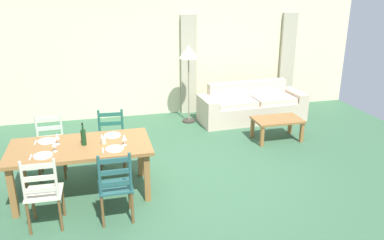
{
  "coord_description": "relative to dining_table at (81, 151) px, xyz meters",
  "views": [
    {
      "loc": [
        -1.18,
        -5.23,
        2.85
      ],
      "look_at": [
        0.25,
        0.54,
        0.75
      ],
      "focal_mm": 36.63,
      "sensor_mm": 36.0,
      "label": 1
    }
  ],
  "objects": [
    {
      "name": "wine_glass_far_left",
      "position": [
        -0.3,
        0.12,
        0.2
      ],
      "size": [
        0.06,
        0.06,
        0.16
      ],
      "color": "white",
      "rests_on": "dining_table"
    },
    {
      "name": "curtain_panel_right",
      "position": [
        4.71,
        3.26,
        0.44
      ],
      "size": [
        0.35,
        0.08,
        2.2
      ],
      "primitive_type": "cube",
      "color": "#B2AB8F",
      "rests_on": "ground_plane"
    },
    {
      "name": "dinner_plate_far_right",
      "position": [
        0.45,
        0.25,
        0.1
      ],
      "size": [
        0.24,
        0.24,
        0.02
      ],
      "primitive_type": "cylinder",
      "color": "white",
      "rests_on": "dining_table"
    },
    {
      "name": "wine_glass_near_right",
      "position": [
        0.59,
        -0.14,
        0.2
      ],
      "size": [
        0.06,
        0.06,
        0.16
      ],
      "color": "white",
      "rests_on": "dining_table"
    },
    {
      "name": "dining_chair_near_left",
      "position": [
        -0.43,
        -0.72,
        -0.19
      ],
      "size": [
        0.43,
        0.41,
        0.96
      ],
      "color": "beige",
      "rests_on": "ground_plane"
    },
    {
      "name": "dinner_plate_near_right",
      "position": [
        0.45,
        -0.25,
        0.1
      ],
      "size": [
        0.24,
        0.24,
        0.02
      ],
      "primitive_type": "cylinder",
      "color": "white",
      "rests_on": "dining_table"
    },
    {
      "name": "ground_plane",
      "position": [
        1.48,
        0.1,
        -0.67
      ],
      "size": [
        9.6,
        9.6,
        0.02
      ],
      "primitive_type": "cube",
      "color": "#365F41"
    },
    {
      "name": "fork_near_right",
      "position": [
        0.3,
        -0.25,
        0.09
      ],
      "size": [
        0.02,
        0.17,
        0.01
      ],
      "primitive_type": "cube",
      "rotation": [
        0.0,
        0.0,
        0.03
      ],
      "color": "silver",
      "rests_on": "dining_table"
    },
    {
      "name": "dining_chair_near_right",
      "position": [
        0.41,
        -0.77,
        -0.19
      ],
      "size": [
        0.42,
        0.4,
        0.96
      ],
      "color": "#245351",
      "rests_on": "ground_plane"
    },
    {
      "name": "wall_far",
      "position": [
        1.48,
        3.4,
        0.69
      ],
      "size": [
        9.6,
        0.16,
        2.7
      ],
      "primitive_type": "cube",
      "color": "beige",
      "rests_on": "ground_plane"
    },
    {
      "name": "wine_glass_near_left",
      "position": [
        -0.31,
        -0.13,
        0.2
      ],
      "size": [
        0.06,
        0.06,
        0.16
      ],
      "color": "white",
      "rests_on": "dining_table"
    },
    {
      "name": "curtain_panel_left",
      "position": [
        2.31,
        3.26,
        0.44
      ],
      "size": [
        0.35,
        0.08,
        2.2
      ],
      "primitive_type": "cube",
      "color": "#B2AB8F",
      "rests_on": "ground_plane"
    },
    {
      "name": "dinner_plate_near_left",
      "position": [
        -0.45,
        -0.25,
        0.1
      ],
      "size": [
        0.24,
        0.24,
        0.02
      ],
      "primitive_type": "cylinder",
      "color": "white",
      "rests_on": "dining_table"
    },
    {
      "name": "fork_far_left",
      "position": [
        -0.6,
        0.25,
        0.09
      ],
      "size": [
        0.02,
        0.17,
        0.01
      ],
      "primitive_type": "cube",
      "rotation": [
        0.0,
        0.0,
        -0.05
      ],
      "color": "silver",
      "rests_on": "dining_table"
    },
    {
      "name": "fork_far_right",
      "position": [
        0.3,
        0.25,
        0.09
      ],
      "size": [
        0.02,
        0.17,
        0.01
      ],
      "primitive_type": "cube",
      "rotation": [
        0.0,
        0.0,
        0.04
      ],
      "color": "silver",
      "rests_on": "dining_table"
    },
    {
      "name": "dinner_plate_far_left",
      "position": [
        -0.45,
        0.25,
        0.1
      ],
      "size": [
        0.24,
        0.24,
        0.02
      ],
      "primitive_type": "cylinder",
      "color": "white",
      "rests_on": "dining_table"
    },
    {
      "name": "dining_chair_far_right",
      "position": [
        0.45,
        0.73,
        -0.19
      ],
      "size": [
        0.45,
        0.43,
        0.96
      ],
      "color": "#215D4B",
      "rests_on": "ground_plane"
    },
    {
      "name": "couch",
      "position": [
        3.5,
        2.45,
        -0.37
      ],
      "size": [
        2.32,
        0.92,
        0.8
      ],
      "color": "beige",
      "rests_on": "ground_plane"
    },
    {
      "name": "dining_chair_far_left",
      "position": [
        -0.47,
        0.74,
        -0.19
      ],
      "size": [
        0.43,
        0.42,
        0.96
      ],
      "color": "beige",
      "rests_on": "ground_plane"
    },
    {
      "name": "dining_table",
      "position": [
        0.0,
        0.0,
        0.0
      ],
      "size": [
        1.9,
        0.96,
        0.75
      ],
      "color": "olive",
      "rests_on": "ground_plane"
    },
    {
      "name": "coffee_cup_primary",
      "position": [
        0.32,
        -0.01,
        0.13
      ],
      "size": [
        0.07,
        0.07,
        0.09
      ],
      "primitive_type": "cylinder",
      "color": "beige",
      "rests_on": "dining_table"
    },
    {
      "name": "coffee_table",
      "position": [
        3.54,
        1.23,
        -0.31
      ],
      "size": [
        0.9,
        0.56,
        0.42
      ],
      "color": "olive",
      "rests_on": "ground_plane"
    },
    {
      "name": "fork_near_left",
      "position": [
        -0.6,
        -0.25,
        0.09
      ],
      "size": [
        0.02,
        0.17,
        0.01
      ],
      "primitive_type": "cube",
      "rotation": [
        0.0,
        0.0,
        -0.03
      ],
      "color": "silver",
      "rests_on": "dining_table"
    },
    {
      "name": "wine_bottle",
      "position": [
        0.06,
        0.01,
        0.2
      ],
      "size": [
        0.07,
        0.07,
        0.32
      ],
      "color": "#143819",
      "rests_on": "dining_table"
    },
    {
      "name": "standing_lamp",
      "position": [
        2.16,
        2.63,
        0.75
      ],
      "size": [
        0.4,
        0.4,
        1.64
      ],
      "color": "#332D28",
      "rests_on": "ground_plane"
    }
  ]
}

